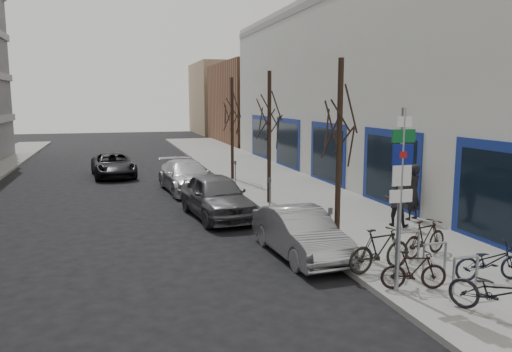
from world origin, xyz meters
TOP-DOWN VIEW (x-y plane):
  - ground at (0.00, 0.00)m, footprint 120.00×120.00m
  - sidewalk_east at (4.50, 10.00)m, footprint 5.00×70.00m
  - commercial_building at (17.00, 16.00)m, footprint 20.00×32.00m
  - brick_building_far at (13.00, 40.00)m, footprint 12.00×14.00m
  - tan_building_far at (13.50, 55.00)m, footprint 13.00×12.00m
  - highway_sign_pole at (2.40, -0.01)m, footprint 0.55×0.10m
  - bike_rack at (3.80, 0.60)m, footprint 0.66×2.26m
  - tree_near at (2.60, 3.50)m, footprint 1.80×1.80m
  - tree_mid at (2.60, 10.00)m, footprint 1.80×1.80m
  - tree_far at (2.60, 16.50)m, footprint 1.80×1.80m
  - meter_front at (2.15, 3.00)m, footprint 0.10×0.08m
  - meter_mid at (2.15, 8.50)m, footprint 0.10×0.08m
  - meter_back at (2.15, 14.00)m, footprint 0.10×0.08m
  - bike_near_left at (3.52, -1.74)m, footprint 1.43×1.90m
  - bike_near_right at (2.81, -0.03)m, footprint 1.56×0.82m
  - bike_mid_curb at (4.85, -0.03)m, footprint 1.79×0.77m
  - bike_mid_inner at (2.69, 1.23)m, footprint 1.91×0.84m
  - bike_far_inner at (4.47, 1.95)m, footprint 1.79×1.03m
  - parked_car_front at (1.40, 3.35)m, footprint 1.69×4.19m
  - parked_car_mid at (0.11, 8.63)m, footprint 2.40×4.91m
  - parked_car_back at (-0.20, 14.21)m, footprint 2.51×5.22m
  - lane_car at (-3.54, 20.01)m, footprint 2.66×5.02m
  - pedestrian_near at (6.55, 5.74)m, footprint 0.85×0.71m
  - pedestrian_far at (5.56, 5.13)m, footprint 0.77×0.77m

SIDE VIEW (x-z plane):
  - ground at x=0.00m, z-range 0.00..0.00m
  - sidewalk_east at x=4.50m, z-range 0.00..0.15m
  - bike_near_right at x=2.81m, z-range 0.15..1.06m
  - bike_rack at x=3.80m, z-range 0.24..1.07m
  - bike_far_inner at x=4.47m, z-range 0.15..1.19m
  - lane_car at x=-3.54m, z-range 0.00..1.34m
  - parked_car_front at x=1.40m, z-range 0.00..1.35m
  - bike_mid_curb at x=4.85m, z-range 0.15..1.21m
  - bike_mid_inner at x=2.69m, z-range 0.15..1.27m
  - bike_near_left at x=3.52m, z-range 0.15..1.29m
  - parked_car_back at x=-0.20m, z-range 0.00..1.47m
  - parked_car_mid at x=0.11m, z-range 0.00..1.61m
  - meter_front at x=2.15m, z-range 0.28..1.55m
  - meter_mid at x=2.15m, z-range 0.28..1.55m
  - meter_back at x=2.15m, z-range 0.28..1.55m
  - pedestrian_far at x=5.56m, z-range 0.15..1.90m
  - pedestrian_near at x=6.55m, z-range 0.15..2.12m
  - highway_sign_pole at x=2.40m, z-range 0.36..4.56m
  - brick_building_far at x=13.00m, z-range 0.00..8.00m
  - tree_near at x=2.60m, z-range 1.35..6.85m
  - tree_mid at x=2.60m, z-range 1.35..6.85m
  - tree_far at x=2.60m, z-range 1.35..6.85m
  - tan_building_far at x=13.50m, z-range 0.00..9.00m
  - commercial_building at x=17.00m, z-range 0.00..10.00m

